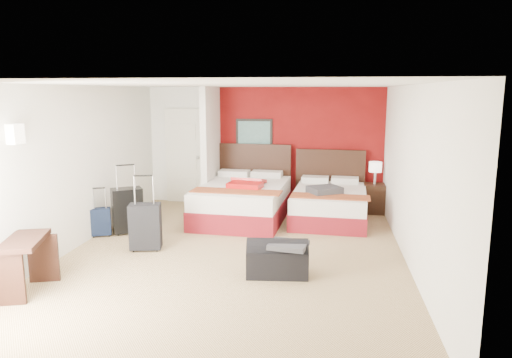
% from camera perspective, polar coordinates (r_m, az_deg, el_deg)
% --- Properties ---
extents(ground, '(6.50, 6.50, 0.00)m').
position_cam_1_polar(ground, '(7.21, -2.59, -8.95)').
color(ground, tan).
rests_on(ground, ground).
extents(room_walls, '(5.02, 6.52, 2.50)m').
position_cam_1_polar(room_walls, '(8.62, -10.00, 2.71)').
color(room_walls, white).
rests_on(room_walls, ground).
extents(red_accent_panel, '(3.50, 0.04, 2.50)m').
position_cam_1_polar(red_accent_panel, '(9.98, 5.23, 3.84)').
color(red_accent_panel, maroon).
rests_on(red_accent_panel, ground).
extents(partition_wall, '(0.12, 1.20, 2.50)m').
position_cam_1_polar(partition_wall, '(9.64, -5.47, 3.60)').
color(partition_wall, silver).
rests_on(partition_wall, ground).
extents(entry_door, '(0.82, 0.06, 2.05)m').
position_cam_1_polar(entry_door, '(10.43, -8.66, 2.80)').
color(entry_door, silver).
rests_on(entry_door, ground).
extents(bed_left, '(1.69, 2.32, 0.67)m').
position_cam_1_polar(bed_left, '(8.99, -1.59, -2.78)').
color(bed_left, silver).
rests_on(bed_left, ground).
extents(bed_right, '(1.45, 2.00, 0.58)m').
position_cam_1_polar(bed_right, '(9.01, 8.88, -3.18)').
color(bed_right, white).
rests_on(bed_right, ground).
extents(red_suitcase_open, '(0.72, 0.92, 0.10)m').
position_cam_1_polar(red_suitcase_open, '(8.80, -1.08, -0.50)').
color(red_suitcase_open, red).
rests_on(red_suitcase_open, bed_left).
extents(jacket_bundle, '(0.69, 0.66, 0.13)m').
position_cam_1_polar(jacket_bundle, '(8.63, 8.29, -1.34)').
color(jacket_bundle, '#3C3D42').
rests_on(jacket_bundle, bed_right).
extents(nightstand, '(0.43, 0.43, 0.59)m').
position_cam_1_polar(nightstand, '(9.76, 14.07, -2.29)').
color(nightstand, black).
rests_on(nightstand, ground).
extents(table_lamp, '(0.26, 0.26, 0.45)m').
position_cam_1_polar(table_lamp, '(9.66, 14.21, 0.70)').
color(table_lamp, silver).
rests_on(table_lamp, nightstand).
extents(suitcase_black, '(0.59, 0.54, 0.75)m').
position_cam_1_polar(suitcase_black, '(8.41, -15.28, -3.81)').
color(suitcase_black, black).
rests_on(suitcase_black, ground).
extents(suitcase_charcoal, '(0.52, 0.39, 0.69)m').
position_cam_1_polar(suitcase_charcoal, '(7.45, -13.22, -5.79)').
color(suitcase_charcoal, black).
rests_on(suitcase_charcoal, ground).
extents(suitcase_navy, '(0.38, 0.31, 0.45)m').
position_cam_1_polar(suitcase_navy, '(8.38, -18.24, -5.08)').
color(suitcase_navy, black).
rests_on(suitcase_navy, ground).
extents(duffel_bag, '(0.85, 0.51, 0.41)m').
position_cam_1_polar(duffel_bag, '(6.33, 2.59, -9.80)').
color(duffel_bag, black).
rests_on(duffel_bag, ground).
extents(jacket_draped, '(0.54, 0.48, 0.06)m').
position_cam_1_polar(jacket_draped, '(6.19, 3.96, -7.97)').
color(jacket_draped, '#36363B').
rests_on(jacket_draped, duffel_bag).
extents(desk, '(0.64, 0.90, 0.68)m').
position_cam_1_polar(desk, '(6.39, -26.03, -9.41)').
color(desk, black).
rests_on(desk, ground).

